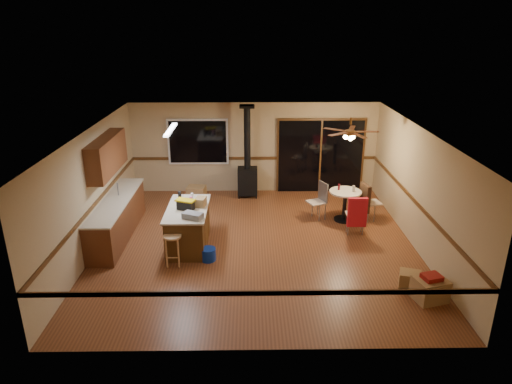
{
  "coord_description": "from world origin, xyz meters",
  "views": [
    {
      "loc": [
        -0.14,
        -9.16,
        4.7
      ],
      "look_at": [
        0.0,
        0.3,
        1.15
      ],
      "focal_mm": 32.0,
      "sensor_mm": 36.0,
      "label": 1
    }
  ],
  "objects_px": {
    "dining_table": "(345,201)",
    "box_corner_b": "(410,280)",
    "toolbox_grey": "(193,216)",
    "box_corner_a": "(430,289)",
    "chair_near": "(357,212)",
    "toolbox_black": "(186,205)",
    "box_under_window": "(196,193)",
    "bar_stool": "(173,250)",
    "blue_bucket": "(208,254)",
    "chair_right": "(366,198)",
    "wood_stove": "(247,172)",
    "chair_left": "(320,196)",
    "kitchen_island": "(188,227)"
  },
  "relations": [
    {
      "from": "dining_table",
      "to": "chair_left",
      "type": "bearing_deg",
      "value": 166.66
    },
    {
      "from": "wood_stove",
      "to": "blue_bucket",
      "type": "xyz_separation_m",
      "value": [
        -0.81,
        -3.74,
        -0.6
      ]
    },
    {
      "from": "blue_bucket",
      "to": "chair_near",
      "type": "distance_m",
      "value": 3.55
    },
    {
      "from": "toolbox_black",
      "to": "chair_near",
      "type": "bearing_deg",
      "value": 7.64
    },
    {
      "from": "chair_near",
      "to": "toolbox_black",
      "type": "bearing_deg",
      "value": -172.36
    },
    {
      "from": "box_corner_b",
      "to": "box_under_window",
      "type": "bearing_deg",
      "value": 134.61
    },
    {
      "from": "bar_stool",
      "to": "box_corner_b",
      "type": "distance_m",
      "value": 4.66
    },
    {
      "from": "chair_near",
      "to": "box_under_window",
      "type": "height_order",
      "value": "chair_near"
    },
    {
      "from": "chair_left",
      "to": "box_under_window",
      "type": "height_order",
      "value": "chair_left"
    },
    {
      "from": "chair_near",
      "to": "box_corner_a",
      "type": "relative_size",
      "value": 1.28
    },
    {
      "from": "toolbox_grey",
      "to": "box_corner_a",
      "type": "bearing_deg",
      "value": -20.34
    },
    {
      "from": "bar_stool",
      "to": "blue_bucket",
      "type": "bearing_deg",
      "value": 14.5
    },
    {
      "from": "wood_stove",
      "to": "box_corner_b",
      "type": "relative_size",
      "value": 6.54
    },
    {
      "from": "bar_stool",
      "to": "chair_near",
      "type": "bearing_deg",
      "value": 17.92
    },
    {
      "from": "blue_bucket",
      "to": "kitchen_island",
      "type": "bearing_deg",
      "value": 125.22
    },
    {
      "from": "toolbox_black",
      "to": "chair_right",
      "type": "height_order",
      "value": "toolbox_black"
    },
    {
      "from": "wood_stove",
      "to": "dining_table",
      "type": "height_order",
      "value": "wood_stove"
    },
    {
      "from": "box_corner_a",
      "to": "box_under_window",
      "type": "bearing_deg",
      "value": 133.49
    },
    {
      "from": "chair_near",
      "to": "box_corner_b",
      "type": "relative_size",
      "value": 1.82
    },
    {
      "from": "toolbox_grey",
      "to": "blue_bucket",
      "type": "relative_size",
      "value": 1.27
    },
    {
      "from": "wood_stove",
      "to": "chair_near",
      "type": "height_order",
      "value": "wood_stove"
    },
    {
      "from": "toolbox_black",
      "to": "dining_table",
      "type": "distance_m",
      "value": 4.03
    },
    {
      "from": "toolbox_grey",
      "to": "box_under_window",
      "type": "height_order",
      "value": "toolbox_grey"
    },
    {
      "from": "bar_stool",
      "to": "dining_table",
      "type": "bearing_deg",
      "value": 29.08
    },
    {
      "from": "kitchen_island",
      "to": "chair_left",
      "type": "distance_m",
      "value": 3.45
    },
    {
      "from": "wood_stove",
      "to": "blue_bucket",
      "type": "distance_m",
      "value": 3.87
    },
    {
      "from": "blue_bucket",
      "to": "chair_right",
      "type": "bearing_deg",
      "value": 28.24
    },
    {
      "from": "wood_stove",
      "to": "chair_left",
      "type": "relative_size",
      "value": 4.73
    },
    {
      "from": "wood_stove",
      "to": "chair_left",
      "type": "xyz_separation_m",
      "value": [
        1.82,
        -1.59,
        -0.14
      ]
    },
    {
      "from": "chair_left",
      "to": "box_under_window",
      "type": "distance_m",
      "value": 3.52
    },
    {
      "from": "bar_stool",
      "to": "box_under_window",
      "type": "relative_size",
      "value": 1.33
    },
    {
      "from": "chair_left",
      "to": "box_corner_a",
      "type": "bearing_deg",
      "value": -68.32
    },
    {
      "from": "blue_bucket",
      "to": "toolbox_grey",
      "type": "bearing_deg",
      "value": 157.87
    },
    {
      "from": "blue_bucket",
      "to": "chair_left",
      "type": "bearing_deg",
      "value": 39.19
    },
    {
      "from": "bar_stool",
      "to": "box_under_window",
      "type": "height_order",
      "value": "bar_stool"
    },
    {
      "from": "dining_table",
      "to": "box_corner_b",
      "type": "distance_m",
      "value": 3.19
    },
    {
      "from": "kitchen_island",
      "to": "toolbox_grey",
      "type": "bearing_deg",
      "value": -71.59
    },
    {
      "from": "bar_stool",
      "to": "chair_right",
      "type": "relative_size",
      "value": 0.95
    },
    {
      "from": "chair_near",
      "to": "box_under_window",
      "type": "relative_size",
      "value": 1.4
    },
    {
      "from": "toolbox_grey",
      "to": "blue_bucket",
      "type": "xyz_separation_m",
      "value": [
        0.3,
        -0.12,
        -0.83
      ]
    },
    {
      "from": "box_corner_b",
      "to": "dining_table",
      "type": "bearing_deg",
      "value": 101.5
    },
    {
      "from": "chair_near",
      "to": "blue_bucket",
      "type": "bearing_deg",
      "value": -161.39
    },
    {
      "from": "toolbox_black",
      "to": "box_corner_a",
      "type": "bearing_deg",
      "value": -24.71
    },
    {
      "from": "chair_right",
      "to": "box_under_window",
      "type": "distance_m",
      "value": 4.62
    },
    {
      "from": "chair_right",
      "to": "box_under_window",
      "type": "bearing_deg",
      "value": 161.88
    },
    {
      "from": "dining_table",
      "to": "chair_near",
      "type": "relative_size",
      "value": 1.13
    },
    {
      "from": "chair_near",
      "to": "chair_right",
      "type": "distance_m",
      "value": 0.99
    },
    {
      "from": "toolbox_black",
      "to": "blue_bucket",
      "type": "bearing_deg",
      "value": -50.33
    },
    {
      "from": "chair_near",
      "to": "chair_right",
      "type": "bearing_deg",
      "value": 64.75
    },
    {
      "from": "box_corner_b",
      "to": "chair_near",
      "type": "bearing_deg",
      "value": 103.52
    }
  ]
}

